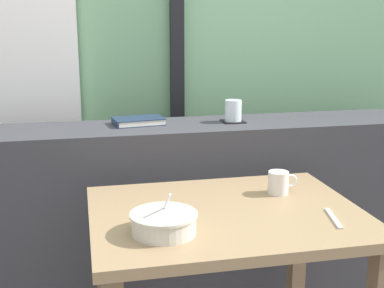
% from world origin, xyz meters
% --- Properties ---
extents(outdoor_backdrop, '(4.80, 0.08, 2.80)m').
position_xyz_m(outdoor_backdrop, '(0.00, 1.11, 1.40)').
color(outdoor_backdrop, '#7AAD7F').
rests_on(outdoor_backdrop, ground).
extents(curtain_left_panel, '(0.56, 0.06, 2.50)m').
position_xyz_m(curtain_left_panel, '(-0.76, 1.01, 1.25)').
color(curtain_left_panel, white).
rests_on(curtain_left_panel, ground).
extents(window_divider_post, '(0.07, 0.05, 2.60)m').
position_xyz_m(window_divider_post, '(0.04, 1.04, 1.30)').
color(window_divider_post, black).
rests_on(window_divider_post, ground).
extents(dark_console_ledge, '(2.80, 0.37, 0.86)m').
position_xyz_m(dark_console_ledge, '(0.00, 0.55, 0.43)').
color(dark_console_ledge, '#38383D').
rests_on(dark_console_ledge, ground).
extents(breakfast_table, '(0.92, 0.71, 0.69)m').
position_xyz_m(breakfast_table, '(-0.01, -0.11, 0.57)').
color(breakfast_table, '#826849').
rests_on(breakfast_table, ground).
extents(coaster_square, '(0.10, 0.10, 0.00)m').
position_xyz_m(coaster_square, '(0.21, 0.56, 0.86)').
color(coaster_square, black).
rests_on(coaster_square, dark_console_ledge).
extents(juice_glass, '(0.08, 0.08, 0.10)m').
position_xyz_m(juice_glass, '(0.21, 0.56, 0.91)').
color(juice_glass, white).
rests_on(juice_glass, coaster_square).
extents(closed_book, '(0.24, 0.17, 0.03)m').
position_xyz_m(closed_book, '(-0.23, 0.60, 0.87)').
color(closed_book, '#1E2D47').
rests_on(closed_book, dark_console_ledge).
extents(soup_bowl, '(0.21, 0.21, 0.14)m').
position_xyz_m(soup_bowl, '(-0.25, -0.25, 0.72)').
color(soup_bowl, beige).
rests_on(soup_bowl, breakfast_table).
extents(fork_utensil, '(0.05, 0.17, 0.01)m').
position_xyz_m(fork_utensil, '(0.31, -0.26, 0.69)').
color(fork_utensil, silver).
rests_on(fork_utensil, breakfast_table).
extents(ceramic_mug, '(0.11, 0.08, 0.08)m').
position_xyz_m(ceramic_mug, '(0.22, 0.02, 0.73)').
color(ceramic_mug, silver).
rests_on(ceramic_mug, breakfast_table).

